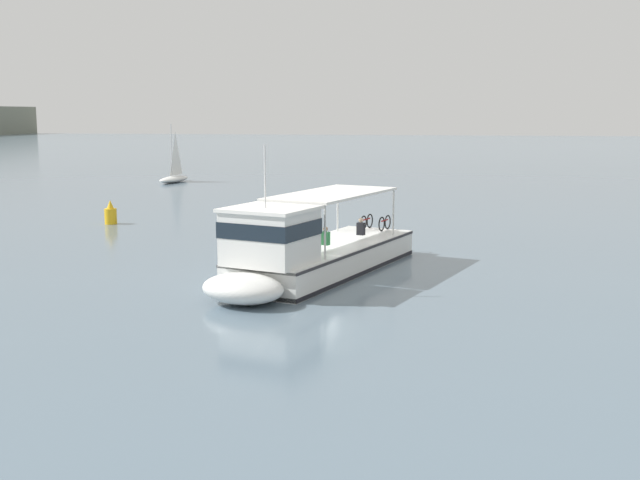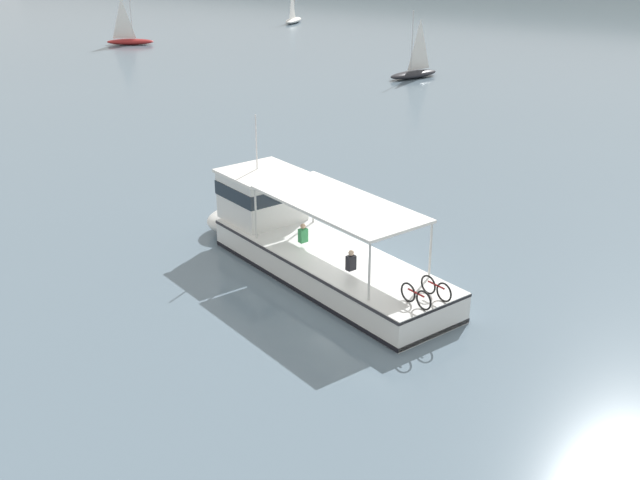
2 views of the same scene
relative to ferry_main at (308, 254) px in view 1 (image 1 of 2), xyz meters
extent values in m
plane|color=slate|center=(2.22, 0.35, -1.01)|extent=(400.00, 400.00, 0.00)
cube|color=white|center=(1.54, -0.49, -0.46)|extent=(11.26, 6.31, 1.10)
ellipsoid|color=white|center=(-4.37, 1.38, -0.46)|extent=(2.99, 3.47, 1.01)
cube|color=black|center=(1.54, -0.49, -0.91)|extent=(11.27, 6.35, 0.16)
cube|color=#2D2D33|center=(1.54, -0.49, 0.01)|extent=(11.28, 6.37, 0.10)
cube|color=white|center=(-2.65, 0.84, 1.04)|extent=(3.30, 3.38, 1.90)
cube|color=#19232D|center=(-2.65, 0.84, 1.37)|extent=(3.36, 3.45, 0.56)
cube|color=white|center=(-2.65, 0.84, 2.05)|extent=(3.50, 3.58, 0.12)
cube|color=white|center=(1.97, -0.63, 2.14)|extent=(7.28, 4.83, 0.10)
cylinder|color=silver|center=(-1.54, -0.94, 1.09)|extent=(0.08, 0.08, 2.00)
cylinder|color=silver|center=(-0.72, 1.65, 1.09)|extent=(0.08, 0.08, 2.00)
cylinder|color=silver|center=(4.66, -2.90, 1.09)|extent=(0.08, 0.08, 2.00)
cylinder|color=silver|center=(5.48, -0.31, 1.09)|extent=(0.08, 0.08, 2.00)
cylinder|color=silver|center=(-2.94, 0.93, 3.21)|extent=(0.06, 0.06, 2.20)
sphere|color=white|center=(-1.16, 2.23, -0.52)|extent=(0.36, 0.36, 0.36)
sphere|color=white|center=(1.98, 1.24, -0.52)|extent=(0.36, 0.36, 0.36)
sphere|color=white|center=(4.94, 0.30, -0.52)|extent=(0.36, 0.36, 0.36)
torus|color=black|center=(5.74, -2.29, 0.42)|extent=(0.65, 0.26, 0.66)
torus|color=black|center=(6.41, -2.50, 0.42)|extent=(0.65, 0.26, 0.66)
cylinder|color=maroon|center=(6.08, -2.40, 0.54)|extent=(0.69, 0.27, 0.06)
torus|color=black|center=(6.02, -1.43, 0.42)|extent=(0.65, 0.26, 0.66)
torus|color=black|center=(6.68, -1.64, 0.42)|extent=(0.65, 0.26, 0.66)
cylinder|color=maroon|center=(6.35, -1.54, 0.54)|extent=(0.69, 0.27, 0.06)
cube|color=black|center=(3.19, -1.67, 0.55)|extent=(0.31, 0.37, 0.52)
sphere|color=beige|center=(3.19, -1.67, 0.92)|extent=(0.20, 0.20, 0.20)
cube|color=#338C4C|center=(0.42, -0.62, 0.55)|extent=(0.31, 0.37, 0.52)
sphere|color=tan|center=(0.42, -0.62, 0.92)|extent=(0.20, 0.20, 0.20)
ellipsoid|color=white|center=(40.01, 20.50, -0.71)|extent=(4.95, 2.06, 0.60)
cylinder|color=silver|center=(39.71, 20.54, 1.99)|extent=(0.08, 0.08, 4.80)
pyramid|color=white|center=(40.55, 20.46, 1.68)|extent=(1.69, 0.30, 4.08)
cylinder|color=gold|center=(13.03, 14.23, -0.56)|extent=(0.70, 0.70, 0.90)
cone|color=gold|center=(13.03, 14.23, 0.14)|extent=(0.42, 0.42, 0.50)
camera|label=1|loc=(-29.23, -5.71, 5.38)|focal=43.92mm
camera|label=2|loc=(15.96, -21.98, 11.49)|focal=43.51mm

